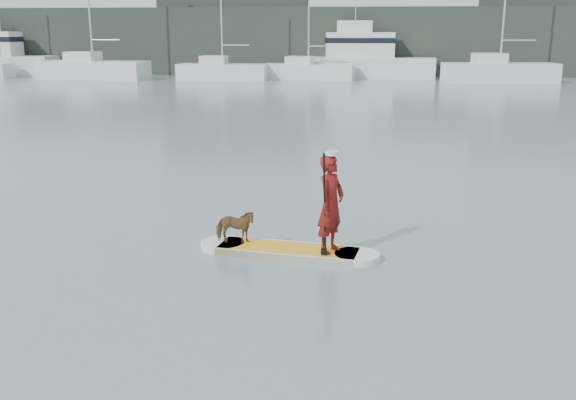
# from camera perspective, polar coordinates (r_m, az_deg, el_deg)

# --- Properties ---
(ground) EXTENTS (140.00, 140.00, 0.00)m
(ground) POSITION_cam_1_polar(r_m,az_deg,el_deg) (9.58, -3.07, -9.07)
(ground) COLOR slate
(ground) RESTS_ON ground
(paddleboard) EXTENTS (3.27, 1.21, 0.12)m
(paddleboard) POSITION_cam_1_polar(r_m,az_deg,el_deg) (11.53, 0.00, -4.52)
(paddleboard) COLOR #F0AA16
(paddleboard) RESTS_ON ground
(paddler) EXTENTS (0.66, 0.75, 1.72)m
(paddler) POSITION_cam_1_polar(r_m,az_deg,el_deg) (11.10, 3.83, -0.37)
(paddler) COLOR maroon
(paddler) RESTS_ON paddleboard
(white_cap) EXTENTS (0.22, 0.22, 0.07)m
(white_cap) POSITION_cam_1_polar(r_m,az_deg,el_deg) (10.90, 3.91, 4.18)
(white_cap) COLOR silver
(white_cap) RESTS_ON paddler
(dog) EXTENTS (0.75, 0.36, 0.62)m
(dog) POSITION_cam_1_polar(r_m,az_deg,el_deg) (11.70, -4.74, -2.37)
(dog) COLOR #54391D
(dog) RESTS_ON paddleboard
(paddle) EXTENTS (0.10, 0.30, 2.00)m
(paddle) POSITION_cam_1_polar(r_m,az_deg,el_deg) (10.92, 3.27, -1.59)
(paddle) COLOR black
(paddle) RESTS_ON ground
(sailboat_b) EXTENTS (9.53, 4.05, 13.72)m
(sailboat_b) POSITION_cam_1_polar(r_m,az_deg,el_deg) (57.34, -16.97, 11.19)
(sailboat_b) COLOR silver
(sailboat_b) RESTS_ON ground
(sailboat_c) EXTENTS (7.41, 2.70, 10.52)m
(sailboat_c) POSITION_cam_1_polar(r_m,az_deg,el_deg) (54.03, -5.89, 11.38)
(sailboat_c) COLOR silver
(sailboat_c) RESTS_ON ground
(sailboat_d) EXTENTS (7.88, 3.37, 11.25)m
(sailboat_d) POSITION_cam_1_polar(r_m,az_deg,el_deg) (54.44, 1.74, 11.50)
(sailboat_d) COLOR silver
(sailboat_d) RESTS_ON ground
(sailboat_e) EXTENTS (8.77, 3.33, 12.49)m
(sailboat_e) POSITION_cam_1_polar(r_m,az_deg,el_deg) (53.53, 18.21, 10.83)
(sailboat_e) COLOR silver
(sailboat_e) RESTS_ON ground
(motor_yacht_a) EXTENTS (10.73, 3.99, 6.31)m
(motor_yacht_a) POSITION_cam_1_polar(r_m,az_deg,el_deg) (56.88, 7.07, 12.51)
(motor_yacht_a) COLOR silver
(motor_yacht_a) RESTS_ON ground
(shore_mass) EXTENTS (90.00, 6.00, 6.00)m
(shore_mass) POSITION_cam_1_polar(r_m,az_deg,el_deg) (61.68, 4.57, 13.88)
(shore_mass) COLOR black
(shore_mass) RESTS_ON ground
(shore_building_west) EXTENTS (14.00, 4.00, 9.00)m
(shore_building_west) POSITION_cam_1_polar(r_m,az_deg,el_deg) (63.68, -4.74, 15.25)
(shore_building_west) COLOR black
(shore_building_west) RESTS_ON ground
(shore_building_east) EXTENTS (10.00, 4.00, 8.00)m
(shore_building_east) POSITION_cam_1_polar(r_m,az_deg,el_deg) (64.83, 21.22, 13.89)
(shore_building_east) COLOR black
(shore_building_east) RESTS_ON ground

